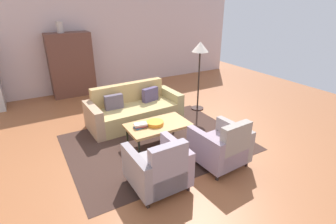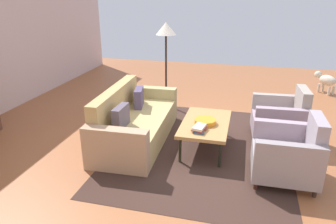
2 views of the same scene
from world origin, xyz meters
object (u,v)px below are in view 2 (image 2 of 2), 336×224
at_px(coffee_table, 206,124).
at_px(floor_lamp, 166,37).
at_px(fruit_bowl, 205,121).
at_px(armchair_left, 290,155).
at_px(book_stack, 199,128).
at_px(dog, 326,80).
at_px(armchair_right, 282,120).
at_px(couch, 132,123).

relative_size(coffee_table, floor_lamp, 0.70).
bearing_deg(fruit_bowl, armchair_left, -114.88).
relative_size(coffee_table, book_stack, 4.58).
bearing_deg(floor_lamp, dog, -62.82).
relative_size(armchair_right, floor_lamp, 0.51).
bearing_deg(armchair_right, dog, -26.34).
relative_size(armchair_right, book_stack, 3.36).
bearing_deg(fruit_bowl, armchair_right, -60.41).
bearing_deg(armchair_left, coffee_table, 62.00).
bearing_deg(book_stack, armchair_left, -101.94).
xyz_separation_m(armchair_right, floor_lamp, (1.13, 2.24, 1.10)).
bearing_deg(fruit_bowl, floor_lamp, 30.79).
bearing_deg(armchair_left, armchair_right, -0.81).
xyz_separation_m(fruit_bowl, book_stack, (-0.28, 0.05, 0.00)).
bearing_deg(coffee_table, armchair_right, -62.61).
bearing_deg(floor_lamp, couch, 176.15).
distance_m(armchair_right, dog, 3.15).
relative_size(armchair_left, book_stack, 3.36).
xyz_separation_m(couch, book_stack, (-0.34, -1.14, 0.18)).
relative_size(armchair_left, floor_lamp, 0.51).
height_order(coffee_table, fruit_bowl, fruit_bowl).
bearing_deg(couch, fruit_bowl, 85.32).
height_order(book_stack, dog, book_stack).
height_order(coffee_table, armchair_right, armchair_right).
xyz_separation_m(coffee_table, floor_lamp, (1.74, 1.07, 1.05)).
height_order(fruit_bowl, dog, fruit_bowl).
xyz_separation_m(couch, coffee_table, (0.00, -1.19, 0.11)).
xyz_separation_m(couch, armchair_left, (-0.60, -2.35, 0.06)).
distance_m(coffee_table, fruit_bowl, 0.09).
bearing_deg(coffee_table, floor_lamp, 31.63).
xyz_separation_m(floor_lamp, dog, (1.77, -3.45, -1.13)).
xyz_separation_m(coffee_table, book_stack, (-0.34, 0.05, 0.08)).
bearing_deg(book_stack, dog, -32.26).
relative_size(book_stack, dog, 0.44).
height_order(fruit_bowl, book_stack, book_stack).
height_order(coffee_table, armchair_left, armchair_left).
relative_size(armchair_right, dog, 1.49).
height_order(armchair_right, dog, armchair_right).
relative_size(couch, dog, 3.61).
relative_size(couch, fruit_bowl, 6.60).
relative_size(coffee_table, fruit_bowl, 3.72).
bearing_deg(couch, armchair_left, 73.76).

